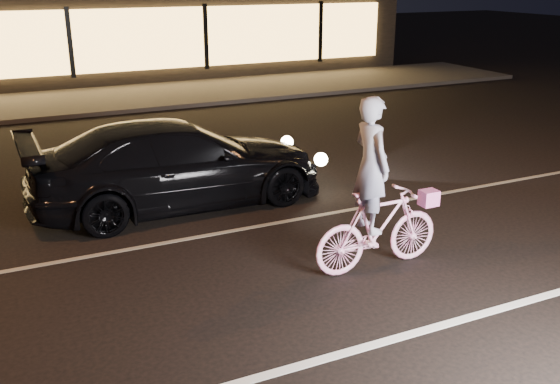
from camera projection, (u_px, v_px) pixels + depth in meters
ground at (253, 296)px, 7.54m from camera, size 90.00×90.00×0.00m
lane_stripe_near at (311, 362)px, 6.26m from camera, size 60.00×0.12×0.01m
lane_stripe_far at (201, 236)px, 9.25m from camera, size 60.00×0.10×0.01m
sidewalk at (84, 101)px, 18.61m from camera, size 30.00×4.00×0.12m
storefront at (53, 17)px, 23.01m from camera, size 25.40×8.42×4.20m
cyclist at (376, 210)px, 8.00m from camera, size 1.83×0.63×2.31m
sedan at (178, 164)px, 10.32m from camera, size 4.94×2.07×1.42m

